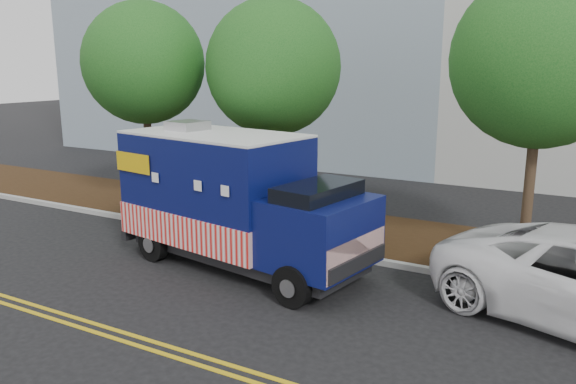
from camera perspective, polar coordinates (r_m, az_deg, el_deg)
The scene contains 10 objects.
ground at distance 14.73m, azimuth -5.22°, elevation -6.79°, with size 120.00×120.00×0.00m, color black.
curb at distance 15.81m, azimuth -2.38°, elevation -5.07°, with size 120.00×0.18×0.15m, color #9E9E99.
mulch_strip at distance 17.56m, azimuth 1.18°, elevation -3.23°, with size 120.00×4.00×0.15m, color black.
centerline_near at distance 11.61m, azimuth -17.93°, elevation -12.95°, with size 120.00×0.10×0.01m, color gold.
centerline_far at distance 11.46m, azimuth -18.86°, elevation -13.37°, with size 120.00×0.10×0.01m, color gold.
tree_a at distance 19.48m, azimuth -14.42°, elevation 12.54°, with size 3.99×3.99×6.97m.
tree_b at distance 17.53m, azimuth -1.51°, elevation 12.52°, with size 4.15×4.15×6.93m.
tree_c at distance 14.98m, azimuth 24.36°, elevation 12.17°, with size 4.28×4.28×7.20m.
sign_post at distance 17.42m, azimuth -10.13°, elevation 0.26°, with size 0.06×0.06×2.40m, color #473828.
food_truck at distance 13.94m, azimuth -5.63°, elevation -1.10°, with size 6.97×3.53×3.51m.
Camera 1 is at (7.84, -11.44, 4.93)m, focal length 35.00 mm.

